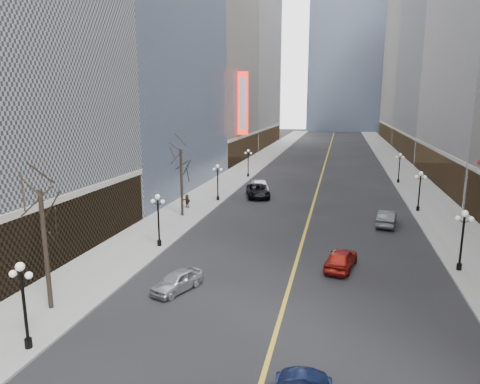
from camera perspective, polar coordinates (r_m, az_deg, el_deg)
The scene contains 23 objects.
sidewalk_east at distance 74.23m, azimuth 21.65°, elevation 1.62°, with size 6.00×230.00×0.15m, color gray.
sidewalk_west at distance 75.32m, azimuth 0.09°, elevation 2.60°, with size 6.00×230.00×0.15m, color gray.
lane_line at distance 83.34m, azimuth 11.12°, elevation 3.22°, with size 0.25×200.00×0.02m, color gold.
bldg_east_c at distance 112.34m, azimuth 28.33°, elevation 16.62°, with size 26.60×40.60×48.80m.
bldg_east_d at distance 154.95m, azimuth 24.42°, elevation 17.87°, with size 26.60×46.60×62.80m.
bldg_west_c at distance 96.11m, azimuth -7.25°, elevation 19.53°, with size 26.60×30.60×50.80m.
bldg_west_d at distance 129.93m, azimuth -1.75°, elevation 22.48°, with size 26.60×38.60×72.80m.
streetlamp_east_1 at distance 34.84m, azimuth 27.57°, elevation -4.98°, with size 1.26×0.44×4.52m.
streetlamp_east_2 at distance 52.00m, azimuth 22.85°, elevation 0.63°, with size 1.26×0.44×4.52m.
streetlamp_east_3 at distance 69.59m, azimuth 20.49°, elevation 3.43°, with size 1.26×0.44×4.52m.
streetlamp_west_0 at distance 23.91m, azimuth -26.93°, elevation -12.33°, with size 1.26×0.44×4.52m.
streetlamp_west_1 at distance 36.77m, azimuth -10.84°, elevation -2.98°, with size 1.26×0.44×4.52m.
streetlamp_west_2 at distance 53.31m, azimuth -2.99°, elevation 1.81°, with size 1.26×0.44×4.52m.
streetlamp_west_3 at distance 70.57m, azimuth 1.10°, elevation 4.29°, with size 1.26×0.44×4.52m.
theatre_marquee at distance 84.51m, azimuth 0.41°, elevation 11.72°, with size 2.00×0.55×12.00m.
tree_west_near at distance 26.85m, azimuth -24.94°, elevation -2.05°, with size 3.60×3.60×7.92m.
tree_west_far at distance 45.85m, azimuth -7.88°, elevation 4.29°, with size 3.60×3.60×7.92m.
car_nb_near at distance 29.00m, azimuth -8.37°, elevation -11.64°, with size 1.60×3.98×1.36m, color #B4B6BD.
car_nb_mid at distance 59.58m, azimuth 2.66°, elevation 0.78°, with size 1.60×4.60×1.51m, color silver.
car_nb_far at distance 56.04m, azimuth 2.42°, elevation 0.16°, with size 2.79×6.06×1.68m, color black.
car_sb_mid at distance 33.08m, azimuth 13.33°, elevation -8.64°, with size 1.84×4.58×1.56m, color maroon.
car_sb_far at distance 45.55m, azimuth 18.99°, elevation -3.29°, with size 1.67×4.80×1.58m, color #464A4D.
ped_west_far at distance 50.14m, azimuth -7.08°, elevation -1.21°, with size 1.44×0.42×1.56m, color black.
Camera 1 is at (2.93, -2.39, 12.17)m, focal length 32.00 mm.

